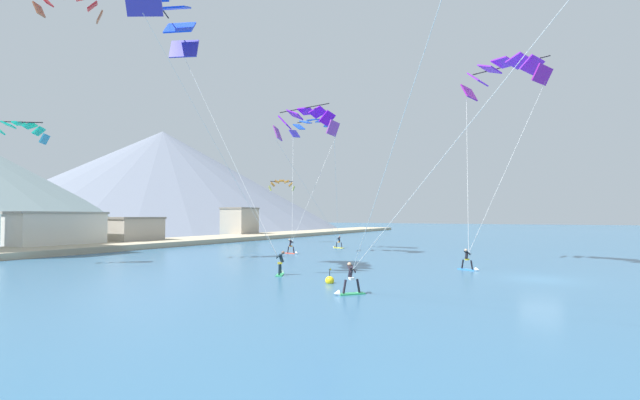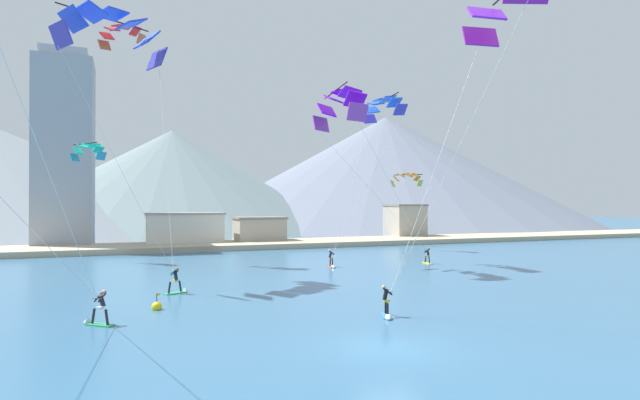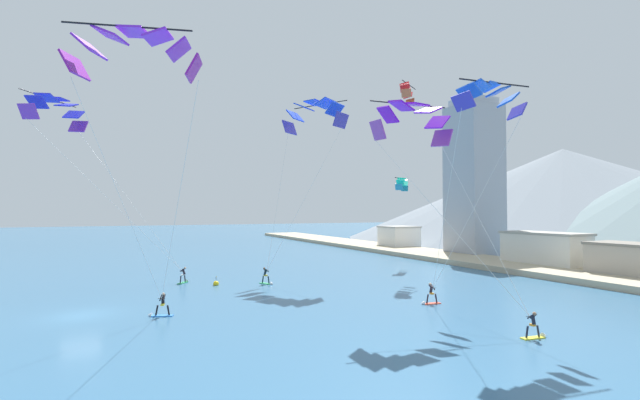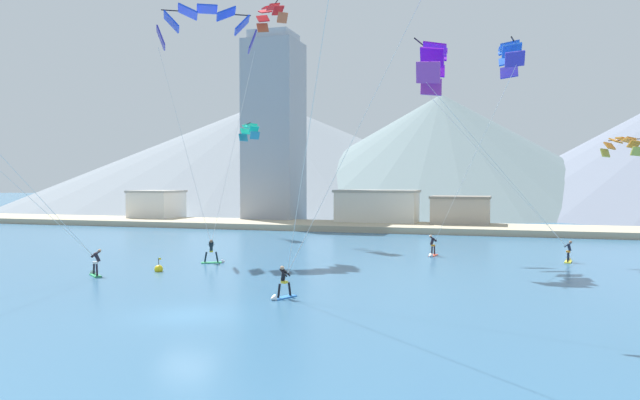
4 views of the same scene
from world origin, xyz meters
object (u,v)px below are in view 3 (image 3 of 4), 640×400
Objects in this scene: kitesurfer_mid_center at (184,278)px; parafoil_kite_distant_low_drift at (407,91)px; kitesurfer_near_trail at (159,309)px; parafoil_kite_near_lead at (414,118)px; parafoil_kite_far_right at (489,97)px; parafoil_kite_near_trail at (135,49)px; kitesurfer_far_left at (267,279)px; race_marker_buoy at (216,284)px; parafoil_kite_far_left at (314,113)px; parafoil_kite_distant_high_outer at (402,183)px; kitesurfer_near_lead at (536,331)px; kitesurfer_far_right at (429,298)px; parafoil_kite_mid_center at (57,109)px.

kitesurfer_mid_center is 35.74m from parafoil_kite_distant_low_drift.
kitesurfer_near_trail is 0.12× the size of parafoil_kite_near_lead.
parafoil_kite_near_trail is at bearing -102.75° from parafoil_kite_far_right.
race_marker_buoy is (-1.57, -4.78, -0.38)m from kitesurfer_far_left.
parafoil_kite_far_left reaches higher than parafoil_kite_distant_high_outer.
parafoil_kite_distant_high_outer reaches higher than race_marker_buoy.
parafoil_kite_near_lead is at bearing -157.81° from parafoil_kite_far_right.
kitesurfer_far_left reaches higher than kitesurfer_near_lead.
parafoil_kite_near_trail is at bearing -58.04° from parafoil_kite_distant_high_outer.
parafoil_kite_near_lead is at bearing -0.71° from parafoil_kite_far_left.
kitesurfer_near_lead is at bearing 66.31° from parafoil_kite_near_trail.
parafoil_kite_distant_low_drift is (-3.67, 20.31, 22.52)m from kitesurfer_far_left.
kitesurfer_far_left is 1.00× the size of kitesurfer_far_right.
kitesurfer_near_lead is 17.20m from parafoil_kite_near_lead.
kitesurfer_near_lead is 28.23m from parafoil_kite_near_trail.
kitesurfer_far_right is at bearing 47.34° from parafoil_kite_mid_center.
kitesurfer_near_trail is at bearing -30.08° from race_marker_buoy.
kitesurfer_far_left is at bearing -79.75° from parafoil_kite_distant_low_drift.
kitesurfer_mid_center is at bearing 59.76° from parafoil_kite_mid_center.
kitesurfer_near_trail is 0.09× the size of parafoil_kite_far_left.
kitesurfer_near_trail is at bearing -128.10° from kitesurfer_near_lead.
parafoil_kite_distant_high_outer is 3.82× the size of race_marker_buoy.
parafoil_kite_near_lead reaches higher than parafoil_kite_distant_high_outer.
parafoil_kite_far_right is at bearing 165.45° from kitesurfer_near_lead.
parafoil_kite_mid_center is (-26.19, -26.61, 3.63)m from parafoil_kite_near_lead.
parafoil_kite_far_right reaches higher than kitesurfer_near_lead.
race_marker_buoy is at bearing -79.00° from parafoil_kite_distant_high_outer.
kitesurfer_far_right is 42.26m from parafoil_kite_mid_center.
parafoil_kite_mid_center is at bearing -120.50° from kitesurfer_far_left.
kitesurfer_far_left is 30.55m from parafoil_kite_distant_low_drift.
kitesurfer_far_right is 26.28m from parafoil_kite_far_left.
kitesurfer_far_right is at bearing -173.71° from parafoil_kite_far_right.
kitesurfer_far_left is (4.44, 7.42, 0.01)m from kitesurfer_mid_center.
kitesurfer_near_lead is 34.02m from parafoil_kite_far_left.
parafoil_kite_near_lead is 0.99× the size of parafoil_kite_far_right.
parafoil_kite_near_lead is (14.64, 7.00, 14.08)m from kitesurfer_far_left.
kitesurfer_mid_center is (-13.72, 3.65, 0.05)m from kitesurfer_near_trail.
kitesurfer_near_lead is 24.37m from kitesurfer_near_trail.
parafoil_kite_mid_center reaches higher than kitesurfer_far_left.
parafoil_kite_mid_center is 17.77× the size of race_marker_buoy.
kitesurfer_mid_center is 0.98× the size of kitesurfer_far_left.
parafoil_kite_far_left reaches higher than kitesurfer_mid_center.
parafoil_kite_near_trail is (19.46, -5.65, 16.11)m from kitesurfer_mid_center.
kitesurfer_far_left is 0.45× the size of parafoil_kite_distant_high_outer.
kitesurfer_near_trail is 40.77m from parafoil_kite_distant_low_drift.
parafoil_kite_distant_low_drift is at bearing 154.93° from parafoil_kite_far_right.
kitesurfer_near_lead is at bearing 51.90° from kitesurfer_near_trail.
parafoil_kite_near_trail reaches higher than parafoil_kite_near_lead.
parafoil_kite_distant_high_outer is at bearing 101.00° from race_marker_buoy.
parafoil_kite_mid_center is 3.91× the size of parafoil_kite_distant_low_drift.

